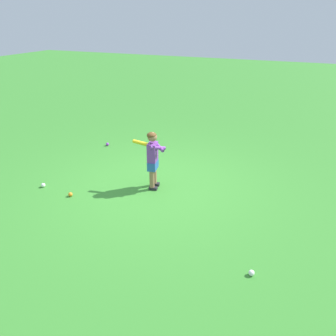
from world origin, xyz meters
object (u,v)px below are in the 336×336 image
play_ball_midfield (251,273)px  play_ball_by_bucket (70,194)px  play_ball_far_right (107,144)px  child_batter (152,155)px  play_ball_near_batter (43,185)px

play_ball_midfield → play_ball_by_bucket: same height
play_ball_far_right → child_batter: bearing=52.2°
play_ball_midfield → play_ball_far_right: (-3.17, -4.10, 0.00)m
play_ball_far_right → play_ball_near_batter: (2.34, 0.08, -0.00)m
play_ball_near_batter → play_ball_far_right: bearing=-178.1°
child_batter → play_ball_by_bucket: 1.62m
child_batter → play_ball_near_batter: child_batter is taller
play_ball_far_right → play_ball_by_bucket: 2.55m
play_ball_midfield → play_ball_by_bucket: size_ratio=1.00×
play_ball_midfield → play_ball_near_batter: size_ratio=0.97×
child_batter → play_ball_far_right: child_batter is taller
play_ball_by_bucket → child_batter: bearing=126.7°
play_ball_near_batter → play_ball_midfield: bearing=78.3°
play_ball_far_right → play_ball_near_batter: bearing=1.9°
play_ball_near_batter → play_ball_by_bucket: play_ball_near_batter is taller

